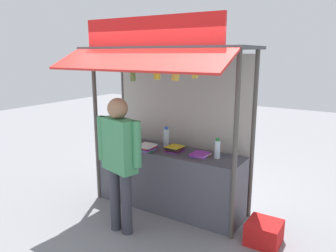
{
  "coord_description": "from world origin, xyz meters",
  "views": [
    {
      "loc": [
        2.34,
        -3.75,
        2.22
      ],
      "look_at": [
        0.0,
        0.0,
        1.23
      ],
      "focal_mm": 34.64,
      "sensor_mm": 36.0,
      "label": 1
    }
  ],
  "objects_px": {
    "water_bottle_center": "(166,137)",
    "magazine_stack_mid_left": "(200,155)",
    "water_bottle_back_left": "(131,134)",
    "banana_bunch_inner_right": "(133,75)",
    "vendor_person": "(119,154)",
    "banana_bunch_inner_left": "(176,74)",
    "banana_bunch_rightmost": "(157,73)",
    "magazine_stack_back_right": "(147,148)",
    "banana_bunch_leftmost": "(195,72)",
    "magazine_stack_rear_center": "(130,145)",
    "magazine_stack_right": "(175,149)",
    "water_bottle_front_right": "(217,149)",
    "plastic_crate": "(264,233)"
  },
  "relations": [
    {
      "from": "water_bottle_center",
      "to": "magazine_stack_mid_left",
      "type": "height_order",
      "value": "water_bottle_center"
    },
    {
      "from": "water_bottle_center",
      "to": "water_bottle_back_left",
      "type": "height_order",
      "value": "same"
    },
    {
      "from": "banana_bunch_inner_right",
      "to": "vendor_person",
      "type": "xyz_separation_m",
      "value": [
        0.15,
        -0.49,
        -0.92
      ]
    },
    {
      "from": "banana_bunch_inner_left",
      "to": "vendor_person",
      "type": "xyz_separation_m",
      "value": [
        -0.5,
        -0.48,
        -0.95
      ]
    },
    {
      "from": "banana_bunch_rightmost",
      "to": "magazine_stack_back_right",
      "type": "bearing_deg",
      "value": 147.61
    },
    {
      "from": "water_bottle_center",
      "to": "magazine_stack_back_right",
      "type": "relative_size",
      "value": 1.11
    },
    {
      "from": "water_bottle_back_left",
      "to": "banana_bunch_rightmost",
      "type": "bearing_deg",
      "value": -27.57
    },
    {
      "from": "banana_bunch_rightmost",
      "to": "banana_bunch_leftmost",
      "type": "bearing_deg",
      "value": -0.06
    },
    {
      "from": "banana_bunch_rightmost",
      "to": "vendor_person",
      "type": "bearing_deg",
      "value": -115.98
    },
    {
      "from": "water_bottle_back_left",
      "to": "magazine_stack_back_right",
      "type": "bearing_deg",
      "value": -23.82
    },
    {
      "from": "water_bottle_back_left",
      "to": "magazine_stack_rear_center",
      "type": "xyz_separation_m",
      "value": [
        0.17,
        -0.23,
        -0.1
      ]
    },
    {
      "from": "water_bottle_back_left",
      "to": "vendor_person",
      "type": "height_order",
      "value": "vendor_person"
    },
    {
      "from": "water_bottle_back_left",
      "to": "banana_bunch_leftmost",
      "type": "distance_m",
      "value": 1.68
    },
    {
      "from": "magazine_stack_right",
      "to": "banana_bunch_leftmost",
      "type": "xyz_separation_m",
      "value": [
        0.5,
        -0.38,
        1.09
      ]
    },
    {
      "from": "water_bottle_front_right",
      "to": "banana_bunch_inner_right",
      "type": "distance_m",
      "value": 1.46
    },
    {
      "from": "water_bottle_center",
      "to": "banana_bunch_leftmost",
      "type": "height_order",
      "value": "banana_bunch_leftmost"
    },
    {
      "from": "banana_bunch_inner_right",
      "to": "plastic_crate",
      "type": "distance_m",
      "value": 2.54
    },
    {
      "from": "water_bottle_back_left",
      "to": "banana_bunch_inner_left",
      "type": "bearing_deg",
      "value": -21.27
    },
    {
      "from": "magazine_stack_mid_left",
      "to": "magazine_stack_back_right",
      "type": "height_order",
      "value": "magazine_stack_back_right"
    },
    {
      "from": "water_bottle_back_left",
      "to": "magazine_stack_right",
      "type": "height_order",
      "value": "water_bottle_back_left"
    },
    {
      "from": "magazine_stack_mid_left",
      "to": "magazine_stack_right",
      "type": "bearing_deg",
      "value": 177.79
    },
    {
      "from": "magazine_stack_mid_left",
      "to": "vendor_person",
      "type": "xyz_separation_m",
      "value": [
        -0.68,
        -0.85,
        0.13
      ]
    },
    {
      "from": "magazine_stack_back_right",
      "to": "magazine_stack_rear_center",
      "type": "relative_size",
      "value": 0.88
    },
    {
      "from": "water_bottle_front_right",
      "to": "banana_bunch_inner_left",
      "type": "height_order",
      "value": "banana_bunch_inner_left"
    },
    {
      "from": "water_bottle_front_right",
      "to": "banana_bunch_inner_left",
      "type": "relative_size",
      "value": 0.95
    },
    {
      "from": "plastic_crate",
      "to": "magazine_stack_right",
      "type": "bearing_deg",
      "value": 172.67
    },
    {
      "from": "magazine_stack_back_right",
      "to": "magazine_stack_right",
      "type": "distance_m",
      "value": 0.39
    },
    {
      "from": "plastic_crate",
      "to": "water_bottle_front_right",
      "type": "bearing_deg",
      "value": 163.74
    },
    {
      "from": "magazine_stack_rear_center",
      "to": "banana_bunch_leftmost",
      "type": "distance_m",
      "value": 1.58
    },
    {
      "from": "magazine_stack_rear_center",
      "to": "banana_bunch_inner_left",
      "type": "distance_m",
      "value": 1.38
    },
    {
      "from": "banana_bunch_leftmost",
      "to": "vendor_person",
      "type": "bearing_deg",
      "value": -147.49
    },
    {
      "from": "water_bottle_back_left",
      "to": "magazine_stack_mid_left",
      "type": "bearing_deg",
      "value": -1.77
    },
    {
      "from": "vendor_person",
      "to": "plastic_crate",
      "type": "relative_size",
      "value": 4.42
    },
    {
      "from": "banana_bunch_rightmost",
      "to": "banana_bunch_inner_right",
      "type": "bearing_deg",
      "value": -179.88
    },
    {
      "from": "magazine_stack_rear_center",
      "to": "banana_bunch_inner_right",
      "type": "xyz_separation_m",
      "value": [
        0.22,
        -0.18,
        1.03
      ]
    },
    {
      "from": "magazine_stack_mid_left",
      "to": "magazine_stack_rear_center",
      "type": "distance_m",
      "value": 1.06
    },
    {
      "from": "magazine_stack_mid_left",
      "to": "vendor_person",
      "type": "distance_m",
      "value": 1.09
    },
    {
      "from": "magazine_stack_rear_center",
      "to": "plastic_crate",
      "type": "xyz_separation_m",
      "value": [
        1.98,
        0.03,
        -0.78
      ]
    },
    {
      "from": "banana_bunch_inner_right",
      "to": "banana_bunch_inner_left",
      "type": "relative_size",
      "value": 1.12
    },
    {
      "from": "magazine_stack_back_right",
      "to": "banana_bunch_inner_right",
      "type": "relative_size",
      "value": 0.84
    },
    {
      "from": "magazine_stack_back_right",
      "to": "banana_bunch_rightmost",
      "type": "height_order",
      "value": "banana_bunch_rightmost"
    },
    {
      "from": "magazine_stack_rear_center",
      "to": "vendor_person",
      "type": "height_order",
      "value": "vendor_person"
    },
    {
      "from": "water_bottle_center",
      "to": "water_bottle_back_left",
      "type": "bearing_deg",
      "value": -166.77
    },
    {
      "from": "banana_bunch_rightmost",
      "to": "banana_bunch_inner_left",
      "type": "distance_m",
      "value": 0.27
    },
    {
      "from": "magazine_stack_back_right",
      "to": "water_bottle_center",
      "type": "bearing_deg",
      "value": 70.68
    },
    {
      "from": "magazine_stack_mid_left",
      "to": "banana_bunch_inner_left",
      "type": "relative_size",
      "value": 0.99
    },
    {
      "from": "magazine_stack_back_right",
      "to": "vendor_person",
      "type": "distance_m",
      "value": 0.7
    },
    {
      "from": "magazine_stack_mid_left",
      "to": "magazine_stack_rear_center",
      "type": "height_order",
      "value": "magazine_stack_rear_center"
    },
    {
      "from": "banana_bunch_leftmost",
      "to": "banana_bunch_rightmost",
      "type": "bearing_deg",
      "value": 179.94
    },
    {
      "from": "plastic_crate",
      "to": "magazine_stack_back_right",
      "type": "bearing_deg",
      "value": -179.93
    }
  ]
}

